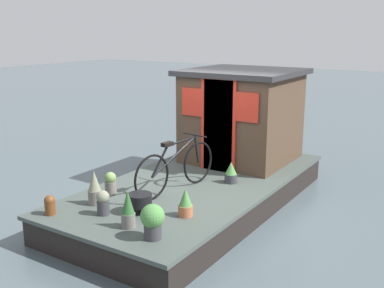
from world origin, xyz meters
The scene contains 13 objects.
ground_plane centered at (0.00, 0.00, 0.00)m, with size 60.00×60.00×0.00m, color #4C5B60.
houseboat_deck centered at (0.00, 0.00, 0.24)m, with size 5.48×2.62×0.48m.
houseboat_cabin centered at (1.63, 0.00, 1.40)m, with size 2.07×2.11×1.81m.
bicycle centered at (-0.64, 0.02, 0.88)m, with size 1.81×0.50×0.87m.
potted_plant_fern centered at (-1.80, 0.71, 0.73)m, with size 0.21×0.21×0.52m.
potted_plant_thyme centered at (-2.03, 0.33, 0.66)m, with size 0.19×0.19×0.36m.
potted_plant_sage centered at (-2.26, -0.75, 0.73)m, with size 0.31×0.31×0.46m.
potted_plant_rosemary centered at (0.21, -0.53, 0.65)m, with size 0.22×0.22×0.37m.
potted_plant_basil centered at (-2.17, -0.27, 0.73)m, with size 0.19×0.19×0.52m.
potted_plant_ivy centered at (-1.43, -0.69, 0.67)m, with size 0.21×0.21×0.41m.
potted_plant_mint centered at (-1.33, 0.83, 0.66)m, with size 0.19×0.19×0.36m.
charcoal_grill centered at (-1.69, -0.07, 0.67)m, with size 0.35×0.35×0.29m.
mooring_bollard centered at (-2.44, 0.96, 0.63)m, with size 0.16×0.16×0.29m.
Camera 1 is at (-6.52, -4.08, 3.05)m, focal length 43.22 mm.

